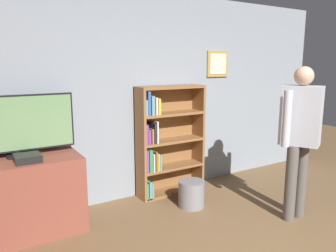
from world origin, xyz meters
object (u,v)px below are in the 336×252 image
(game_console, at_px, (28,158))
(person, at_px, (300,131))
(waste_bin, at_px, (191,194))
(television, at_px, (15,125))
(bookshelf, at_px, (165,140))

(game_console, xyz_separation_m, person, (2.68, -1.13, 0.18))
(person, xyz_separation_m, waste_bin, (-0.84, 0.89, -0.87))
(game_console, height_order, person, person)
(game_console, distance_m, waste_bin, 1.98)
(television, relative_size, game_console, 4.75)
(television, bearing_deg, person, -26.24)
(game_console, bearing_deg, waste_bin, -7.43)
(television, height_order, person, person)
(game_console, bearing_deg, television, 105.99)
(person, bearing_deg, game_console, -139.13)
(waste_bin, bearing_deg, person, -46.72)
(television, relative_size, waste_bin, 3.55)
(person, bearing_deg, waste_bin, -163.01)
(game_console, xyz_separation_m, bookshelf, (1.77, 0.30, -0.10))
(waste_bin, bearing_deg, bookshelf, 97.18)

